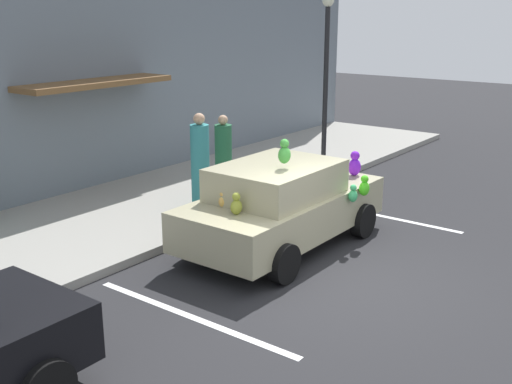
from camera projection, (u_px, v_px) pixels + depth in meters
The scene contains 10 objects.
ground_plane at pixel (334, 283), 9.61m from camera, with size 60.00×60.00×0.00m, color #262628.
sidewalk at pixel (118, 217), 12.49m from camera, with size 24.00×4.00×0.15m, color gray.
storefront_building at pixel (39, 54), 12.87m from camera, with size 24.00×1.25×6.40m.
parking_stripe_front at pixel (377, 215), 12.82m from camera, with size 0.12×3.60×0.01m, color silver.
parking_stripe_rear at pixel (191, 317), 8.55m from camera, with size 0.12×3.60×0.01m, color silver.
plush_covered_car at pixel (282, 204), 10.88m from camera, with size 4.13×2.11×2.04m.
teddy_bear_on_sidewalk at pixel (237, 190), 13.07m from camera, with size 0.32×0.27×0.61m.
street_lamp_post at pixel (326, 67), 15.03m from camera, with size 0.28×0.28×4.27m.
pedestrian_near_shopfront at pixel (223, 157), 13.74m from camera, with size 0.38×0.38×1.73m.
pedestrian_by_lamp at pixel (200, 163), 12.73m from camera, with size 0.38×0.38×1.93m.
Camera 1 is at (-7.76, -4.38, 4.04)m, focal length 43.71 mm.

